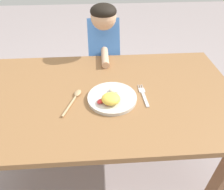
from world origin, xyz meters
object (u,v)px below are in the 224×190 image
object	(u,v)px
plate	(112,98)
spoon	(74,98)
fork	(144,95)
person	(104,63)

from	to	relation	value
plate	spoon	size ratio (longest dim) A/B	1.25
fork	spoon	distance (m)	0.36
plate	spoon	world-z (taller)	plate
plate	person	size ratio (longest dim) A/B	0.25
plate	person	xyz separation A→B (m)	(-0.02, 0.62, -0.16)
fork	person	xyz separation A→B (m)	(-0.19, 0.59, -0.15)
person	fork	bearing A→B (deg)	107.68
fork	person	size ratio (longest dim) A/B	0.18
person	spoon	bearing A→B (deg)	73.65
spoon	person	distance (m)	0.64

